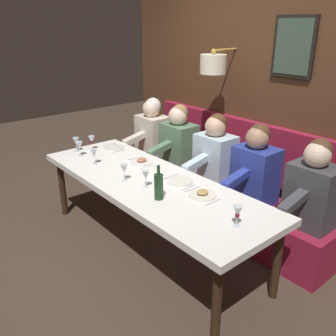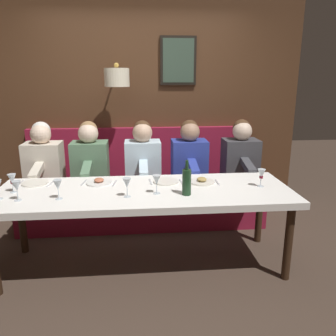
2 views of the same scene
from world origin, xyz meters
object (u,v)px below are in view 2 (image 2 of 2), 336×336
wine_glass_5 (12,180)px  diner_farthest (43,160)px  diner_near (189,157)px  wine_glass_1 (17,187)px  dining_table (145,196)px  wine_bottle (187,182)px  diner_far (90,159)px  wine_glass_2 (58,185)px  wine_glass_0 (261,174)px  wine_glass_6 (127,184)px  diner_middle (143,158)px  wine_glass_4 (157,180)px  diner_nearest (240,156)px

wine_glass_5 → diner_farthest: bearing=-2.7°
diner_near → wine_glass_1: size_ratio=4.82×
dining_table → wine_glass_5: size_ratio=15.96×
diner_near → wine_bottle: 1.07m
wine_bottle → diner_far: bearing=41.8°
wine_glass_2 → wine_bottle: size_ratio=0.55×
diner_farthest → wine_glass_0: (-0.89, -2.15, 0.04)m
wine_glass_1 → wine_glass_6: 0.88m
diner_near → wine_glass_6: bearing=147.1°
diner_middle → wine_bottle: bearing=-161.7°
diner_near → wine_bottle: (-1.05, 0.18, 0.04)m
wine_glass_0 → wine_glass_6: same height
wine_glass_1 → wine_glass_4: size_ratio=1.00×
diner_far → wine_glass_6: size_ratio=4.82×
diner_far → diner_farthest: 0.51m
diner_nearest → diner_middle: size_ratio=1.00×
diner_nearest → diner_farthest: bearing=90.0°
wine_glass_4 → diner_near: bearing=-23.6°
dining_table → diner_far: bearing=33.6°
diner_middle → wine_bottle: (-1.05, -0.35, 0.04)m
diner_middle → wine_glass_1: size_ratio=4.82×
diner_nearest → wine_glass_4: 1.44m
diner_farthest → wine_glass_4: size_ratio=4.82×
wine_bottle → dining_table: bearing=64.8°
diner_nearest → wine_glass_2: size_ratio=4.82×
wine_glass_1 → wine_glass_5: size_ratio=1.00×
dining_table → diner_far: 1.07m
wine_bottle → wine_glass_1: bearing=90.4°
diner_far → wine_glass_1: diner_far is taller
wine_glass_5 → wine_glass_6: same height
wine_glass_2 → wine_glass_4: size_ratio=1.00×
dining_table → diner_farthest: diner_farthest is taller
diner_near → diner_far: size_ratio=1.00×
diner_nearest → wine_glass_1: size_ratio=4.82×
diner_far → wine_glass_0: bearing=-118.5°
dining_table → wine_glass_0: bearing=-90.5°
wine_glass_0 → wine_glass_4: size_ratio=1.00×
diner_near → wine_glass_4: diner_near is taller
wine_glass_2 → wine_glass_4: 0.81m
diner_far → wine_glass_4: diner_far is taller
diner_farthest → wine_glass_5: bearing=177.3°
wine_glass_2 → wine_glass_4: bearing=-85.6°
diner_nearest → diner_far: size_ratio=1.00×
wine_glass_0 → wine_bottle: size_ratio=0.55×
wine_glass_2 → wine_glass_6: same height
diner_near → wine_glass_5: size_ratio=4.82×
diner_nearest → diner_far: 1.73m
diner_near → wine_bottle: bearing=170.0°
dining_table → wine_bottle: 0.43m
diner_farthest → wine_glass_0: diner_farthest is taller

